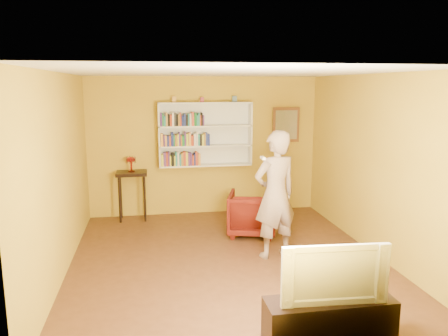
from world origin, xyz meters
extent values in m
cube|color=#462816|center=(0.00, 0.00, -0.06)|extent=(5.30, 5.80, 0.12)
cube|color=#B18F20|center=(0.00, 2.52, 1.35)|extent=(5.30, 0.04, 2.70)
cube|color=#B18F20|center=(0.00, -2.52, 1.35)|extent=(5.30, 0.04, 2.70)
cube|color=#B18F20|center=(-2.27, 0.00, 1.35)|extent=(0.04, 5.80, 2.70)
cube|color=#B18F20|center=(2.27, 0.00, 1.35)|extent=(0.04, 5.80, 2.70)
cube|color=white|center=(0.00, 0.00, 2.73)|extent=(5.30, 5.80, 0.06)
cube|color=white|center=(0.00, 2.48, 1.60)|extent=(1.80, 0.03, 1.20)
cube|color=white|center=(-0.89, 2.35, 1.60)|extent=(0.03, 0.28, 1.20)
cube|color=white|center=(0.89, 2.35, 1.60)|extent=(0.03, 0.28, 1.20)
cube|color=white|center=(0.00, 2.35, 1.00)|extent=(1.80, 0.28, 0.03)
cube|color=white|center=(0.00, 2.35, 1.38)|extent=(1.80, 0.28, 0.03)
cube|color=white|center=(0.00, 2.35, 1.76)|extent=(1.80, 0.28, 0.03)
cube|color=white|center=(0.00, 2.35, 2.20)|extent=(1.80, 0.28, 0.03)
cube|color=yellow|center=(-0.84, 2.30, 1.13)|extent=(0.04, 0.16, 0.22)
cube|color=#52297B|center=(-0.79, 2.29, 1.14)|extent=(0.04, 0.14, 0.26)
cube|color=#A9361A|center=(-0.75, 2.29, 1.15)|extent=(0.03, 0.15, 0.27)
cube|color=#52297B|center=(-0.72, 2.31, 1.15)|extent=(0.02, 0.18, 0.27)
cube|color=yellow|center=(-0.69, 2.31, 1.11)|extent=(0.03, 0.18, 0.20)
cube|color=black|center=(-0.64, 2.30, 1.14)|extent=(0.04, 0.17, 0.24)
cube|color=yellow|center=(-0.61, 2.29, 1.11)|extent=(0.02, 0.14, 0.20)
cube|color=teal|center=(-0.58, 2.31, 1.15)|extent=(0.03, 0.18, 0.26)
cube|color=silver|center=(-0.54, 2.31, 1.15)|extent=(0.03, 0.18, 0.26)
cube|color=teal|center=(-0.50, 2.29, 1.12)|extent=(0.03, 0.14, 0.22)
cube|color=#A06F1D|center=(-0.46, 2.30, 1.14)|extent=(0.03, 0.16, 0.25)
cube|color=#A9361A|center=(-0.42, 2.30, 1.15)|extent=(0.04, 0.17, 0.27)
cube|color=yellow|center=(-0.37, 2.31, 1.14)|extent=(0.04, 0.18, 0.26)
cube|color=#52297B|center=(-0.33, 2.31, 1.14)|extent=(0.04, 0.18, 0.25)
cube|color=#52297B|center=(-0.29, 2.30, 1.14)|extent=(0.02, 0.17, 0.24)
cube|color=#A9361A|center=(-0.26, 2.30, 1.11)|extent=(0.03, 0.15, 0.20)
cube|color=navy|center=(-0.22, 2.31, 1.13)|extent=(0.03, 0.19, 0.23)
cube|color=#A9361A|center=(-0.18, 2.31, 1.14)|extent=(0.04, 0.18, 0.26)
cube|color=orange|center=(-0.13, 2.30, 1.13)|extent=(0.04, 0.16, 0.22)
cube|color=orange|center=(-0.84, 2.29, 1.52)|extent=(0.04, 0.15, 0.24)
cube|color=#52297B|center=(-0.80, 2.31, 1.50)|extent=(0.02, 0.19, 0.21)
cube|color=orange|center=(-0.76, 2.29, 1.50)|extent=(0.03, 0.15, 0.21)
cube|color=navy|center=(-0.72, 2.31, 1.49)|extent=(0.04, 0.18, 0.19)
cube|color=#A9361A|center=(-0.69, 2.30, 1.49)|extent=(0.03, 0.15, 0.20)
cube|color=navy|center=(-0.64, 2.30, 1.52)|extent=(0.04, 0.16, 0.26)
cube|color=#17682E|center=(-0.61, 2.30, 1.50)|extent=(0.02, 0.16, 0.21)
cube|color=#A06F1D|center=(-0.57, 2.29, 1.50)|extent=(0.04, 0.15, 0.22)
cube|color=yellow|center=(-0.53, 2.31, 1.51)|extent=(0.02, 0.18, 0.23)
cube|color=#52297B|center=(-0.51, 2.30, 1.52)|extent=(0.03, 0.16, 0.26)
cube|color=#A06F1D|center=(-0.47, 2.30, 1.50)|extent=(0.02, 0.16, 0.21)
cube|color=#17682E|center=(-0.44, 2.30, 1.50)|extent=(0.04, 0.15, 0.20)
cube|color=#52297B|center=(-0.40, 2.31, 1.53)|extent=(0.03, 0.19, 0.27)
cube|color=yellow|center=(-0.36, 2.30, 1.51)|extent=(0.04, 0.15, 0.23)
cube|color=orange|center=(-0.31, 2.31, 1.52)|extent=(0.04, 0.18, 0.25)
cube|color=#A9361A|center=(-0.26, 2.29, 1.49)|extent=(0.04, 0.14, 0.20)
cube|color=silver|center=(-0.21, 2.30, 1.51)|extent=(0.04, 0.17, 0.23)
cube|color=silver|center=(-0.17, 2.30, 1.52)|extent=(0.03, 0.16, 0.26)
cube|color=teal|center=(-0.14, 2.30, 1.50)|extent=(0.02, 0.16, 0.22)
cube|color=black|center=(-0.10, 2.30, 1.49)|extent=(0.04, 0.17, 0.20)
cube|color=yellow|center=(-0.06, 2.30, 1.50)|extent=(0.04, 0.16, 0.22)
cube|color=#A06F1D|center=(-0.02, 2.30, 1.51)|extent=(0.03, 0.16, 0.24)
cube|color=navy|center=(0.01, 2.29, 1.52)|extent=(0.03, 0.14, 0.25)
cube|color=navy|center=(0.05, 2.29, 1.50)|extent=(0.04, 0.15, 0.22)
cube|color=#52297B|center=(-0.84, 2.30, 1.90)|extent=(0.04, 0.16, 0.25)
cube|color=#17682E|center=(-0.81, 2.31, 1.89)|extent=(0.02, 0.17, 0.24)
cube|color=teal|center=(-0.78, 2.29, 1.87)|extent=(0.03, 0.15, 0.19)
cube|color=#A06F1D|center=(-0.74, 2.30, 1.90)|extent=(0.03, 0.16, 0.25)
cube|color=black|center=(-0.70, 2.29, 1.88)|extent=(0.03, 0.15, 0.22)
cube|color=#A9361A|center=(-0.66, 2.31, 1.88)|extent=(0.03, 0.19, 0.21)
cube|color=silver|center=(-0.62, 2.30, 1.90)|extent=(0.03, 0.17, 0.25)
cube|color=black|center=(-0.58, 2.29, 1.90)|extent=(0.04, 0.14, 0.25)
cube|color=black|center=(-0.54, 2.31, 1.88)|extent=(0.03, 0.17, 0.21)
cube|color=#A06F1D|center=(-0.51, 2.31, 1.88)|extent=(0.03, 0.18, 0.21)
cube|color=#A9361A|center=(-0.48, 2.29, 1.90)|extent=(0.02, 0.14, 0.25)
cube|color=navy|center=(-0.44, 2.30, 1.87)|extent=(0.04, 0.16, 0.19)
cube|color=navy|center=(-0.40, 2.30, 1.89)|extent=(0.03, 0.15, 0.23)
cube|color=black|center=(-0.36, 2.30, 1.88)|extent=(0.04, 0.16, 0.21)
cube|color=teal|center=(-0.33, 2.30, 1.89)|extent=(0.02, 0.15, 0.23)
cube|color=silver|center=(-0.29, 2.30, 1.89)|extent=(0.03, 0.16, 0.23)
cube|color=#A9361A|center=(-0.25, 2.31, 1.90)|extent=(0.04, 0.19, 0.26)
cube|color=#17682E|center=(-0.20, 2.31, 1.90)|extent=(0.04, 0.18, 0.25)
cube|color=teal|center=(-0.16, 2.31, 1.88)|extent=(0.02, 0.18, 0.20)
cube|color=teal|center=(-0.13, 2.31, 1.90)|extent=(0.03, 0.19, 0.24)
cube|color=#A9361A|center=(-0.11, 2.29, 1.87)|extent=(0.02, 0.15, 0.20)
cube|color=black|center=(-0.08, 2.30, 1.90)|extent=(0.02, 0.15, 0.25)
cube|color=#52297B|center=(-0.05, 2.30, 1.87)|extent=(0.03, 0.15, 0.20)
cube|color=#B98734|center=(-0.59, 2.35, 2.27)|extent=(0.08, 0.08, 0.11)
cube|color=#933142|center=(-0.06, 2.35, 2.26)|extent=(0.07, 0.07, 0.09)
cube|color=#496179|center=(0.57, 2.35, 2.27)|extent=(0.09, 0.09, 0.12)
cube|color=brown|center=(1.65, 2.46, 1.75)|extent=(0.55, 0.04, 0.70)
cube|color=gray|center=(1.65, 2.44, 1.75)|extent=(0.45, 0.02, 0.58)
cylinder|color=black|center=(-1.65, 2.08, 0.44)|extent=(0.04, 0.04, 0.87)
cylinder|color=black|center=(-1.19, 2.08, 0.44)|extent=(0.04, 0.04, 0.87)
cylinder|color=black|center=(-1.65, 2.42, 0.44)|extent=(0.04, 0.04, 0.87)
cylinder|color=black|center=(-1.19, 2.42, 0.44)|extent=(0.04, 0.04, 0.87)
cube|color=black|center=(-1.42, 2.25, 0.90)|extent=(0.57, 0.44, 0.06)
cylinder|color=maroon|center=(-1.42, 2.25, 0.94)|extent=(0.12, 0.12, 0.02)
cylinder|color=maroon|center=(-1.42, 2.25, 1.03)|extent=(0.03, 0.03, 0.15)
ellipsoid|color=maroon|center=(-1.42, 2.25, 1.16)|extent=(0.17, 0.17, 0.11)
cylinder|color=beige|center=(-1.34, 2.25, 1.16)|extent=(0.01, 0.01, 0.12)
cylinder|color=beige|center=(-1.35, 2.30, 1.16)|extent=(0.01, 0.01, 0.12)
cylinder|color=beige|center=(-1.39, 2.33, 1.16)|extent=(0.01, 0.01, 0.12)
cylinder|color=beige|center=(-1.44, 2.33, 1.16)|extent=(0.01, 0.01, 0.12)
cylinder|color=beige|center=(-1.49, 2.30, 1.16)|extent=(0.01, 0.01, 0.12)
cylinder|color=beige|center=(-1.50, 2.25, 1.16)|extent=(0.01, 0.01, 0.12)
cylinder|color=beige|center=(-1.49, 2.20, 1.16)|extent=(0.01, 0.01, 0.12)
cylinder|color=beige|center=(-1.44, 2.17, 1.16)|extent=(0.01, 0.01, 0.12)
cylinder|color=beige|center=(-1.39, 2.17, 1.16)|extent=(0.01, 0.01, 0.12)
cylinder|color=beige|center=(-1.35, 2.20, 1.16)|extent=(0.01, 0.01, 0.12)
imported|color=#3F0604|center=(0.63, 1.04, 0.37)|extent=(0.99, 1.01, 0.74)
imported|color=#7F695D|center=(0.72, 0.01, 0.95)|extent=(0.79, 0.63, 1.90)
cube|color=white|center=(0.42, -0.37, 1.57)|extent=(0.04, 0.15, 0.04)
cube|color=black|center=(0.62, -2.25, 0.23)|extent=(1.29, 0.39, 0.46)
imported|color=black|center=(0.62, -2.25, 0.76)|extent=(1.05, 0.20, 0.60)
camera|label=1|loc=(-1.08, -5.97, 2.52)|focal=35.00mm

